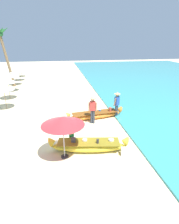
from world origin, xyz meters
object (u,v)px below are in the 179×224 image
boat_orange_midground (95,115)px  person_tourist_customer (71,130)px  patio_umbrella_large (63,121)px  palm_tree_leaning_seaward (0,38)px  person_vendor_hatted (93,108)px  boat_yellow_foreground (89,146)px  cooler_box (126,152)px  person_vendor_assistant (117,103)px

boat_orange_midground → person_tourist_customer: size_ratio=2.59×
patio_umbrella_large → palm_tree_leaning_seaward: palm_tree_leaning_seaward is taller
person_vendor_hatted → boat_yellow_foreground: bearing=-104.0°
boat_orange_midground → cooler_box: boat_orange_midground is taller
boat_orange_midground → patio_umbrella_large: bearing=-118.2°
boat_yellow_foreground → person_vendor_assistant: 4.91m
person_vendor_hatted → patio_umbrella_large: bearing=-119.4°
boat_yellow_foreground → palm_tree_leaning_seaward: size_ratio=0.61×
patio_umbrella_large → cooler_box: bearing=-6.4°
boat_yellow_foreground → patio_umbrella_large: size_ratio=1.91×
boat_yellow_foreground → cooler_box: 1.89m
patio_umbrella_large → person_tourist_customer: bearing=66.7°
patio_umbrella_large → cooler_box: size_ratio=3.96×
boat_orange_midground → person_vendor_assistant: (1.57, 0.03, 0.81)m
boat_orange_midground → patio_umbrella_large: (-2.33, -4.36, 1.63)m
patio_umbrella_large → palm_tree_leaning_seaward: size_ratio=0.32×
boat_yellow_foreground → cooler_box: size_ratio=7.58×
person_tourist_customer → patio_umbrella_large: patio_umbrella_large is taller
boat_yellow_foreground → palm_tree_leaning_seaward: palm_tree_leaning_seaward is taller
person_vendor_assistant → cooler_box: person_vendor_assistant is taller
person_tourist_customer → palm_tree_leaning_seaward: (-6.46, 14.50, 4.46)m
person_vendor_assistant → patio_umbrella_large: 5.94m
person_vendor_assistant → palm_tree_leaning_seaward: bearing=131.9°
cooler_box → boat_yellow_foreground: bearing=171.5°
boat_yellow_foreground → person_vendor_hatted: person_vendor_hatted is taller
boat_yellow_foreground → palm_tree_leaning_seaward: (-7.25, 15.11, 5.08)m
cooler_box → palm_tree_leaning_seaward: bearing=132.8°
person_vendor_assistant → cooler_box: (-0.94, -4.72, -0.89)m
person_vendor_hatted → patio_umbrella_large: (-2.01, -3.57, 0.81)m
boat_yellow_foreground → cooler_box: boat_yellow_foreground is taller
boat_yellow_foreground → cooler_box: bearing=-21.6°
palm_tree_leaning_seaward → cooler_box: size_ratio=12.51×
person_vendor_assistant → palm_tree_leaning_seaward: palm_tree_leaning_seaward is taller
person_vendor_assistant → palm_tree_leaning_seaward: 15.50m
patio_umbrella_large → person_vendor_hatted: bearing=60.6°
person_vendor_hatted → cooler_box: (0.95, -3.90, -0.90)m
palm_tree_leaning_seaward → cooler_box: 18.91m
person_vendor_hatted → palm_tree_leaning_seaward: (-8.05, 11.91, 4.28)m
person_vendor_hatted → cooler_box: size_ratio=3.53×
person_vendor_hatted → person_vendor_assistant: bearing=23.5°
person_vendor_hatted → palm_tree_leaning_seaward: palm_tree_leaning_seaward is taller
person_tourist_customer → cooler_box: (2.55, -1.31, -0.72)m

